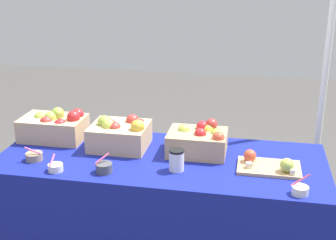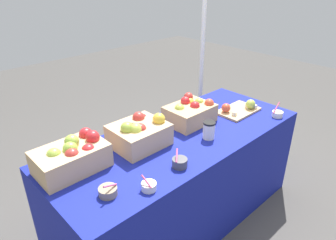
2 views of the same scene
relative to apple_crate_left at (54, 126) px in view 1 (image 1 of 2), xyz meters
name	(u,v)px [view 1 (image 1 of 2)]	position (x,y,z in m)	size (l,w,h in m)	color
table	(161,213)	(0.72, -0.15, -0.46)	(1.90, 0.76, 0.74)	navy
apple_crate_left	(54,126)	(0.00, 0.00, 0.00)	(0.40, 0.25, 0.21)	tan
apple_crate_middle	(119,133)	(0.44, -0.05, 0.00)	(0.34, 0.29, 0.20)	tan
apple_crate_right	(199,141)	(0.93, -0.05, -0.01)	(0.34, 0.26, 0.19)	tan
cutting_board_front	(269,165)	(1.34, -0.20, -0.06)	(0.34, 0.22, 0.09)	tan
sample_bowl_near	(300,190)	(1.49, -0.45, -0.06)	(0.09, 0.08, 0.11)	silver
sample_bowl_mid	(104,168)	(0.46, -0.40, -0.06)	(0.09, 0.09, 0.10)	#4C4C51
sample_bowl_far	(55,167)	(0.20, -0.44, -0.07)	(0.08, 0.08, 0.09)	silver
sample_bowl_extra	(34,156)	(0.02, -0.33, -0.06)	(0.10, 0.10, 0.09)	gray
coffee_cup	(177,160)	(0.84, -0.30, -0.03)	(0.08, 0.08, 0.12)	silver
tent_pole	(323,96)	(1.68, 0.50, 0.15)	(0.04, 0.04, 1.95)	white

